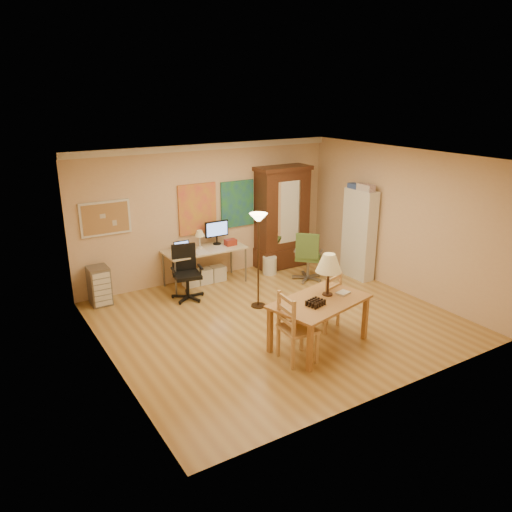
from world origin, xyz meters
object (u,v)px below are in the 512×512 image
computer_desk (206,262)px  office_chair_green (308,267)px  office_chair_black (187,285)px  armoire (282,224)px  bookshelf (359,235)px  dining_table (323,290)px

computer_desk → office_chair_green: 2.05m
office_chair_black → office_chair_green: office_chair_green is taller
armoire → bookshelf: size_ratio=1.20×
dining_table → bookshelf: size_ratio=0.90×
office_chair_green → bookshelf: (0.98, -0.38, 0.63)m
dining_table → computer_desk: 3.21m
office_chair_black → office_chair_green: bearing=-9.4°
dining_table → bookshelf: bookshelf is taller
office_chair_green → armoire: (0.04, 1.00, 0.67)m
dining_table → armoire: 3.56m
armoire → bookshelf: 1.67m
computer_desk → office_chair_black: (-0.63, -0.51, -0.18)m
computer_desk → armoire: 1.94m
office_chair_black → office_chair_green: (2.46, -0.41, 0.01)m
armoire → office_chair_green: bearing=-92.5°
dining_table → office_chair_black: size_ratio=1.63×
office_chair_black → armoire: armoire is taller
dining_table → office_chair_green: 2.72m
dining_table → office_chair_black: dining_table is taller
armoire → computer_desk: bearing=-177.5°
computer_desk → office_chair_green: bearing=-26.7°
office_chair_green → bookshelf: bookshelf is taller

